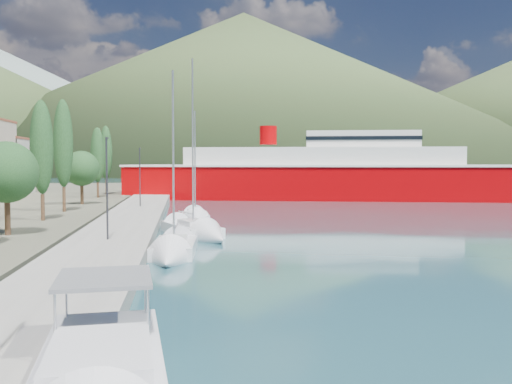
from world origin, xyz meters
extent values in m
plane|color=#234B55|center=(0.00, 120.00, 0.00)|extent=(1400.00, 1400.00, 0.00)
cube|color=gray|center=(-9.00, 26.00, 0.40)|extent=(5.00, 88.00, 0.80)
cone|color=gray|center=(80.00, 680.00, 90.00)|extent=(760.00, 760.00, 180.00)
cone|color=#3D512A|center=(40.00, 400.00, 57.50)|extent=(480.00, 480.00, 115.00)
cylinder|color=#47301E|center=(-15.72, 16.60, 1.93)|extent=(0.36, 0.36, 2.46)
sphere|color=#204520|center=(-15.72, 16.60, 4.74)|extent=(3.94, 3.94, 3.94)
cylinder|color=#47301E|center=(-15.72, 25.78, 1.76)|extent=(0.30, 0.30, 2.12)
ellipsoid|color=#204520|center=(-15.72, 25.78, 6.58)|extent=(1.80, 1.80, 7.52)
cylinder|color=#47301E|center=(-15.72, 34.00, 1.86)|extent=(0.30, 0.30, 2.33)
ellipsoid|color=#204520|center=(-15.72, 34.00, 7.15)|extent=(1.80, 1.80, 8.25)
cylinder|color=#47301E|center=(-15.72, 43.54, 1.91)|extent=(0.36, 0.36, 2.43)
sphere|color=#204520|center=(-15.72, 43.54, 4.68)|extent=(3.89, 3.89, 3.89)
cylinder|color=#47301E|center=(-15.72, 55.37, 1.72)|extent=(0.30, 0.30, 2.03)
ellipsoid|color=#204520|center=(-15.72, 55.37, 6.33)|extent=(1.80, 1.80, 7.20)
cylinder|color=#47301E|center=(-15.72, 63.67, 1.80)|extent=(0.30, 0.30, 2.20)
ellipsoid|color=#204520|center=(-15.72, 63.67, 6.79)|extent=(1.80, 1.80, 7.78)
cylinder|color=#2D2D33|center=(-9.00, 12.92, 3.80)|extent=(0.12, 0.12, 6.00)
cube|color=#2D2D33|center=(-9.00, 13.17, 6.80)|extent=(0.15, 0.50, 0.12)
cylinder|color=#2D2D33|center=(-9.00, 38.39, 3.80)|extent=(0.12, 0.12, 6.00)
cube|color=#2D2D33|center=(-9.00, 38.64, 6.80)|extent=(0.15, 0.50, 0.12)
cube|color=silver|center=(-6.30, -8.91, 0.74)|extent=(3.16, 6.69, 1.09)
cube|color=silver|center=(-6.23, -9.70, 1.43)|extent=(2.34, 3.34, 0.40)
cube|color=slate|center=(-6.46, -7.18, 2.52)|extent=(2.50, 2.89, 0.10)
cube|color=silver|center=(-5.07, 12.11, 0.26)|extent=(2.80, 6.01, 0.94)
cube|color=silver|center=(-5.09, 11.72, 0.88)|extent=(1.60, 2.44, 0.36)
cylinder|color=silver|center=(-5.09, 11.72, 5.67)|extent=(0.12, 0.12, 9.89)
cone|color=silver|center=(-5.33, 8.37, 0.26)|extent=(2.58, 2.90, 2.39)
cube|color=silver|center=(-3.99, 20.92, 0.28)|extent=(4.70, 7.46, 0.99)
cube|color=silver|center=(-3.83, 20.48, 0.94)|extent=(2.36, 3.15, 0.39)
cylinder|color=silver|center=(-3.83, 20.48, 6.82)|extent=(0.12, 0.12, 12.10)
cone|color=silver|center=(-2.51, 16.68, 0.28)|extent=(3.47, 3.92, 2.53)
cube|color=silver|center=(-3.49, 30.68, 0.26)|extent=(2.48, 5.45, 0.93)
cube|color=silver|center=(-3.48, 30.32, 0.88)|extent=(1.47, 2.19, 0.36)
cylinder|color=silver|center=(-3.48, 30.32, 5.36)|extent=(0.12, 0.12, 9.27)
cone|color=silver|center=(-3.42, 27.22, 0.26)|extent=(2.42, 2.57, 2.37)
cube|color=#A10003|center=(15.44, 60.10, 2.14)|extent=(57.47, 24.45, 5.44)
cube|color=silver|center=(15.44, 60.10, 4.85)|extent=(57.94, 24.88, 0.29)
cube|color=silver|center=(15.44, 60.10, 6.02)|extent=(40.04, 18.45, 2.91)
cube|color=silver|center=(21.11, 58.74, 8.64)|extent=(17.01, 10.70, 2.33)
cylinder|color=#A10003|center=(7.89, 61.90, 9.32)|extent=(2.52, 2.52, 2.72)
camera|label=1|loc=(-4.50, -21.44, 5.37)|focal=40.00mm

